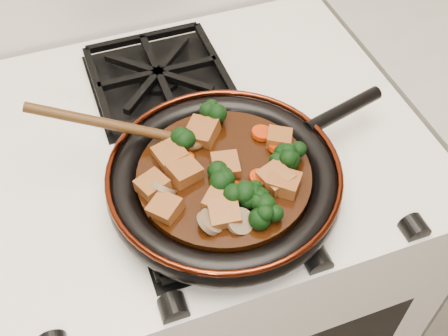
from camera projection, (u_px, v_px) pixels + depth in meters
name	position (u px, v px, depth m)	size (l,w,h in m)	color
stove	(195.00, 276.00, 1.24)	(0.76, 0.60, 0.90)	white
burner_grate_front	(212.00, 198.00, 0.80)	(0.23, 0.23, 0.03)	black
burner_grate_back	(159.00, 77.00, 0.97)	(0.23, 0.23, 0.03)	black
skillet	(225.00, 179.00, 0.79)	(0.45, 0.33, 0.05)	black
braising_sauce	(224.00, 178.00, 0.78)	(0.24, 0.24, 0.02)	black
tofu_cube_0	(225.00, 214.00, 0.72)	(0.04, 0.04, 0.02)	brown
tofu_cube_1	(220.00, 202.00, 0.73)	(0.04, 0.03, 0.02)	brown
tofu_cube_2	(184.00, 172.00, 0.77)	(0.04, 0.04, 0.02)	brown
tofu_cube_3	(276.00, 179.00, 0.76)	(0.04, 0.04, 0.02)	brown
tofu_cube_4	(202.00, 132.00, 0.81)	(0.04, 0.04, 0.02)	brown
tofu_cube_5	(225.00, 166.00, 0.77)	(0.04, 0.04, 0.02)	brown
tofu_cube_6	(279.00, 139.00, 0.81)	(0.03, 0.03, 0.02)	brown
tofu_cube_7	(153.00, 186.00, 0.75)	(0.04, 0.04, 0.02)	brown
tofu_cube_8	(165.00, 208.00, 0.73)	(0.04, 0.04, 0.02)	brown
tofu_cube_9	(283.00, 183.00, 0.75)	(0.04, 0.04, 0.02)	brown
tofu_cube_10	(170.00, 155.00, 0.79)	(0.04, 0.04, 0.02)	brown
broccoli_floret_0	(258.00, 198.00, 0.74)	(0.06, 0.06, 0.05)	black
broccoli_floret_1	(292.00, 154.00, 0.78)	(0.05, 0.05, 0.06)	black
broccoli_floret_2	(188.00, 144.00, 0.80)	(0.06, 0.06, 0.05)	black
broccoli_floret_3	(237.00, 199.00, 0.73)	(0.06, 0.06, 0.06)	black
broccoli_floret_4	(222.00, 177.00, 0.76)	(0.06, 0.06, 0.05)	black
broccoli_floret_5	(213.00, 115.00, 0.83)	(0.06, 0.06, 0.06)	black
broccoli_floret_6	(278.00, 162.00, 0.78)	(0.05, 0.05, 0.05)	black
broccoli_floret_7	(265.00, 210.00, 0.72)	(0.06, 0.06, 0.05)	black
carrot_coin_0	(183.00, 157.00, 0.79)	(0.03, 0.03, 0.01)	#AF2A04
carrot_coin_1	(292.00, 153.00, 0.79)	(0.03, 0.03, 0.01)	#AF2A04
carrot_coin_2	(233.00, 188.00, 0.75)	(0.03, 0.03, 0.01)	#AF2A04
carrot_coin_3	(260.00, 178.00, 0.76)	(0.03, 0.03, 0.01)	#AF2A04
carrot_coin_4	(278.00, 147.00, 0.80)	(0.03, 0.03, 0.01)	#AF2A04
carrot_coin_5	(262.00, 133.00, 0.82)	(0.03, 0.03, 0.01)	#AF2A04
mushroom_slice_0	(210.00, 222.00, 0.71)	(0.04, 0.04, 0.01)	#7B6347
mushroom_slice_1	(171.00, 146.00, 0.80)	(0.03, 0.03, 0.01)	#7B6347
mushroom_slice_2	(163.00, 188.00, 0.75)	(0.04, 0.04, 0.01)	#7B6347
mushroom_slice_3	(240.00, 221.00, 0.72)	(0.04, 0.04, 0.01)	#7B6347
wooden_spoon	(144.00, 131.00, 0.79)	(0.15, 0.08, 0.23)	#41260E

